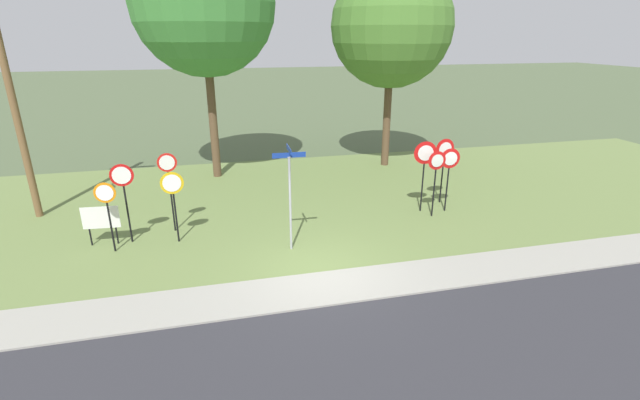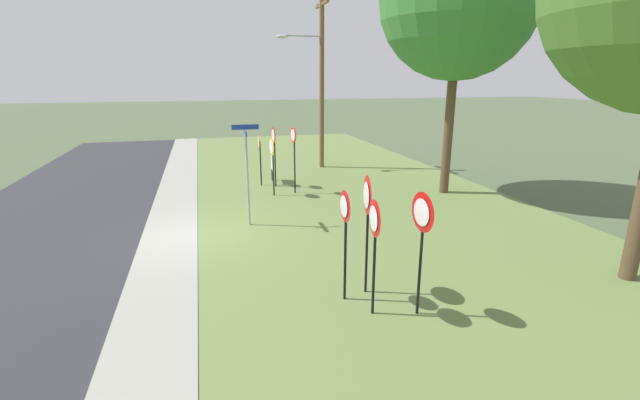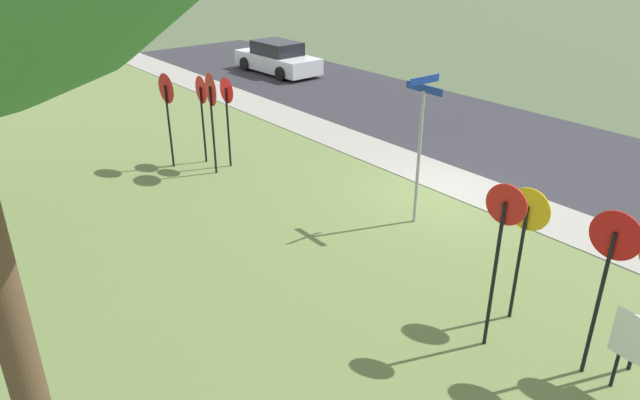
# 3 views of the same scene
# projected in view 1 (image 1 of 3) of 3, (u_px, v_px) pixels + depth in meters

# --- Properties ---
(ground_plane) EXTENTS (160.00, 160.00, 0.00)m
(ground_plane) POSITION_uv_depth(u_px,v_px,m) (322.00, 273.00, 12.33)
(ground_plane) COLOR #4C5B3D
(sidewalk_strip) EXTENTS (44.00, 1.60, 0.06)m
(sidewalk_strip) POSITION_uv_depth(u_px,v_px,m) (330.00, 288.00, 11.59)
(sidewalk_strip) COLOR #99968C
(sidewalk_strip) RESTS_ON ground_plane
(grass_median) EXTENTS (44.00, 12.00, 0.04)m
(grass_median) POSITION_uv_depth(u_px,v_px,m) (286.00, 199.00, 17.79)
(grass_median) COLOR olive
(grass_median) RESTS_ON ground_plane
(stop_sign_near_left) EXTENTS (0.68, 0.10, 2.55)m
(stop_sign_near_left) POSITION_uv_depth(u_px,v_px,m) (123.00, 187.00, 13.46)
(stop_sign_near_left) COLOR black
(stop_sign_near_left) RESTS_ON grass_median
(stop_sign_near_right) EXTENTS (0.69, 0.12, 2.30)m
(stop_sign_near_right) POSITION_uv_depth(u_px,v_px,m) (173.00, 192.00, 13.55)
(stop_sign_near_right) COLOR black
(stop_sign_near_right) RESTS_ON grass_median
(stop_sign_far_left) EXTENTS (0.60, 0.12, 2.66)m
(stop_sign_far_left) POSITION_uv_depth(u_px,v_px,m) (169.00, 177.00, 14.26)
(stop_sign_far_left) COLOR black
(stop_sign_far_left) RESTS_ON grass_median
(stop_sign_far_center) EXTENTS (0.61, 0.10, 2.19)m
(stop_sign_far_center) POSITION_uv_depth(u_px,v_px,m) (107.00, 203.00, 12.95)
(stop_sign_far_center) COLOR black
(stop_sign_far_center) RESTS_ON grass_median
(yield_sign_near_left) EXTENTS (0.82, 0.16, 2.62)m
(yield_sign_near_left) POSITION_uv_depth(u_px,v_px,m) (425.00, 159.00, 15.87)
(yield_sign_near_left) COLOR black
(yield_sign_near_left) RESTS_ON grass_median
(yield_sign_near_right) EXTENTS (0.66, 0.10, 2.39)m
(yield_sign_near_right) POSITION_uv_depth(u_px,v_px,m) (436.00, 169.00, 15.49)
(yield_sign_near_right) COLOR black
(yield_sign_near_right) RESTS_ON grass_median
(yield_sign_far_left) EXTENTS (0.78, 0.11, 2.51)m
(yield_sign_far_left) POSITION_uv_depth(u_px,v_px,m) (445.00, 155.00, 16.76)
(yield_sign_far_left) COLOR black
(yield_sign_far_left) RESTS_ON grass_median
(yield_sign_far_right) EXTENTS (0.73, 0.12, 2.37)m
(yield_sign_far_right) POSITION_uv_depth(u_px,v_px,m) (450.00, 165.00, 15.97)
(yield_sign_far_right) COLOR black
(yield_sign_far_right) RESTS_ON grass_median
(street_name_post) EXTENTS (0.96, 0.82, 3.19)m
(street_name_post) POSITION_uv_depth(u_px,v_px,m) (290.00, 190.00, 13.01)
(street_name_post) COLOR #9EA0A8
(street_name_post) RESTS_ON grass_median
(utility_pole) EXTENTS (2.10, 2.38, 9.00)m
(utility_pole) POSITION_uv_depth(u_px,v_px,m) (5.00, 77.00, 14.30)
(utility_pole) COLOR brown
(utility_pole) RESTS_ON grass_median
(notice_board) EXTENTS (1.10, 0.12, 1.25)m
(notice_board) POSITION_uv_depth(u_px,v_px,m) (101.00, 220.00, 13.66)
(notice_board) COLOR black
(notice_board) RESTS_ON grass_median
(oak_tree_left) EXTENTS (5.88, 5.88, 10.27)m
(oak_tree_left) POSITION_uv_depth(u_px,v_px,m) (203.00, 3.00, 18.12)
(oak_tree_left) COLOR brown
(oak_tree_left) RESTS_ON grass_median
(oak_tree_right) EXTENTS (5.50, 5.50, 9.24)m
(oak_tree_right) POSITION_uv_depth(u_px,v_px,m) (392.00, 26.00, 20.20)
(oak_tree_right) COLOR brown
(oak_tree_right) RESTS_ON grass_median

